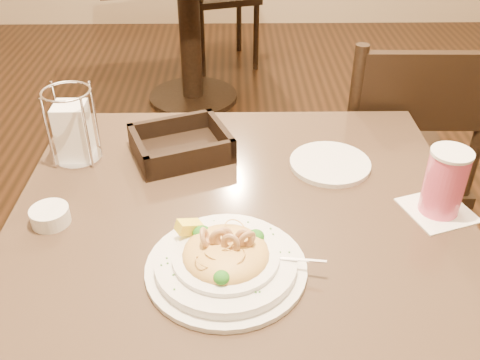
{
  "coord_description": "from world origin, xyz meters",
  "views": [
    {
      "loc": [
        -0.01,
        -0.8,
        1.41
      ],
      "look_at": [
        0.0,
        0.02,
        0.84
      ],
      "focal_mm": 40.0,
      "sensor_mm": 36.0,
      "label": 1
    }
  ],
  "objects_px": {
    "napkin_caddy": "(73,130)",
    "side_plate": "(330,164)",
    "dining_chair_near": "(394,162)",
    "bread_basket": "(181,146)",
    "pasta_bowl": "(226,259)",
    "butter_ramekin": "(50,216)",
    "main_table": "(240,307)",
    "background_table": "(189,12)",
    "drink_glass": "(445,183)"
  },
  "relations": [
    {
      "from": "background_table",
      "to": "butter_ramekin",
      "type": "bearing_deg",
      "value": -93.12
    },
    {
      "from": "background_table",
      "to": "side_plate",
      "type": "xyz_separation_m",
      "value": [
        0.45,
        -1.92,
        0.25
      ]
    },
    {
      "from": "napkin_caddy",
      "to": "butter_ramekin",
      "type": "distance_m",
      "value": 0.24
    },
    {
      "from": "bread_basket",
      "to": "main_table",
      "type": "bearing_deg",
      "value": -61.82
    },
    {
      "from": "background_table",
      "to": "butter_ramekin",
      "type": "height_order",
      "value": "butter_ramekin"
    },
    {
      "from": "pasta_bowl",
      "to": "side_plate",
      "type": "distance_m",
      "value": 0.4
    },
    {
      "from": "dining_chair_near",
      "to": "side_plate",
      "type": "relative_size",
      "value": 5.2
    },
    {
      "from": "background_table",
      "to": "pasta_bowl",
      "type": "height_order",
      "value": "pasta_bowl"
    },
    {
      "from": "main_table",
      "to": "pasta_bowl",
      "type": "relative_size",
      "value": 2.93
    },
    {
      "from": "dining_chair_near",
      "to": "butter_ramekin",
      "type": "xyz_separation_m",
      "value": [
        -0.86,
        -0.62,
        0.28
      ]
    },
    {
      "from": "napkin_caddy",
      "to": "butter_ramekin",
      "type": "relative_size",
      "value": 2.3
    },
    {
      "from": "butter_ramekin",
      "to": "drink_glass",
      "type": "bearing_deg",
      "value": 1.87
    },
    {
      "from": "bread_basket",
      "to": "side_plate",
      "type": "height_order",
      "value": "bread_basket"
    },
    {
      "from": "dining_chair_near",
      "to": "napkin_caddy",
      "type": "relative_size",
      "value": 5.49
    },
    {
      "from": "side_plate",
      "to": "drink_glass",
      "type": "bearing_deg",
      "value": -41.74
    },
    {
      "from": "main_table",
      "to": "pasta_bowl",
      "type": "height_order",
      "value": "pasta_bowl"
    },
    {
      "from": "background_table",
      "to": "dining_chair_near",
      "type": "bearing_deg",
      "value": -63.34
    },
    {
      "from": "pasta_bowl",
      "to": "napkin_caddy",
      "type": "bearing_deg",
      "value": 132.58
    },
    {
      "from": "pasta_bowl",
      "to": "side_plate",
      "type": "height_order",
      "value": "pasta_bowl"
    },
    {
      "from": "butter_ramekin",
      "to": "background_table",
      "type": "bearing_deg",
      "value": 86.88
    },
    {
      "from": "napkin_caddy",
      "to": "butter_ramekin",
      "type": "bearing_deg",
      "value": -89.46
    },
    {
      "from": "bread_basket",
      "to": "napkin_caddy",
      "type": "bearing_deg",
      "value": -176.73
    },
    {
      "from": "main_table",
      "to": "bread_basket",
      "type": "height_order",
      "value": "bread_basket"
    },
    {
      "from": "butter_ramekin",
      "to": "pasta_bowl",
      "type": "bearing_deg",
      "value": -21.82
    },
    {
      "from": "pasta_bowl",
      "to": "side_plate",
      "type": "xyz_separation_m",
      "value": [
        0.23,
        0.33,
        -0.02
      ]
    },
    {
      "from": "pasta_bowl",
      "to": "dining_chair_near",
      "type": "bearing_deg",
      "value": 55.1
    },
    {
      "from": "napkin_caddy",
      "to": "side_plate",
      "type": "distance_m",
      "value": 0.57
    },
    {
      "from": "pasta_bowl",
      "to": "napkin_caddy",
      "type": "height_order",
      "value": "napkin_caddy"
    },
    {
      "from": "background_table",
      "to": "drink_glass",
      "type": "relative_size",
      "value": 6.99
    },
    {
      "from": "background_table",
      "to": "side_plate",
      "type": "relative_size",
      "value": 6.01
    },
    {
      "from": "dining_chair_near",
      "to": "side_plate",
      "type": "xyz_separation_m",
      "value": [
        -0.3,
        -0.43,
        0.27
      ]
    },
    {
      "from": "drink_glass",
      "to": "background_table",
      "type": "bearing_deg",
      "value": 106.96
    },
    {
      "from": "bread_basket",
      "to": "drink_glass",
      "type": "bearing_deg",
      "value": -23.07
    },
    {
      "from": "bread_basket",
      "to": "side_plate",
      "type": "bearing_deg",
      "value": -9.36
    },
    {
      "from": "dining_chair_near",
      "to": "side_plate",
      "type": "height_order",
      "value": "dining_chair_near"
    },
    {
      "from": "dining_chair_near",
      "to": "drink_glass",
      "type": "xyz_separation_m",
      "value": [
        -0.11,
        -0.6,
        0.33
      ]
    },
    {
      "from": "dining_chair_near",
      "to": "drink_glass",
      "type": "distance_m",
      "value": 0.69
    },
    {
      "from": "main_table",
      "to": "side_plate",
      "type": "distance_m",
      "value": 0.37
    },
    {
      "from": "main_table",
      "to": "butter_ramekin",
      "type": "relative_size",
      "value": 12.22
    },
    {
      "from": "pasta_bowl",
      "to": "butter_ramekin",
      "type": "bearing_deg",
      "value": 158.18
    },
    {
      "from": "main_table",
      "to": "napkin_caddy",
      "type": "bearing_deg",
      "value": 147.58
    },
    {
      "from": "pasta_bowl",
      "to": "butter_ramekin",
      "type": "xyz_separation_m",
      "value": [
        -0.34,
        0.13,
        -0.01
      ]
    },
    {
      "from": "napkin_caddy",
      "to": "pasta_bowl",
      "type": "bearing_deg",
      "value": -47.42
    },
    {
      "from": "side_plate",
      "to": "butter_ramekin",
      "type": "xyz_separation_m",
      "value": [
        -0.56,
        -0.19,
        0.01
      ]
    },
    {
      "from": "background_table",
      "to": "dining_chair_near",
      "type": "distance_m",
      "value": 1.66
    },
    {
      "from": "drink_glass",
      "to": "pasta_bowl",
      "type": "bearing_deg",
      "value": -159.13
    },
    {
      "from": "background_table",
      "to": "drink_glass",
      "type": "bearing_deg",
      "value": -73.04
    },
    {
      "from": "main_table",
      "to": "bread_basket",
      "type": "distance_m",
      "value": 0.38
    },
    {
      "from": "butter_ramekin",
      "to": "dining_chair_near",
      "type": "bearing_deg",
      "value": 35.78
    },
    {
      "from": "dining_chair_near",
      "to": "bread_basket",
      "type": "xyz_separation_m",
      "value": [
        -0.63,
        -0.38,
        0.29
      ]
    }
  ]
}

